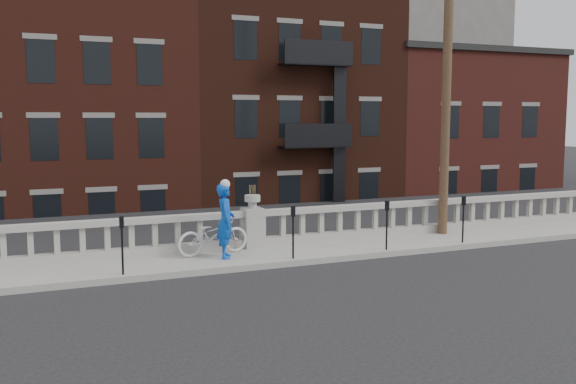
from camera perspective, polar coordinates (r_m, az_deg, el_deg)
name	(u,v)px	position (r m, az deg, el deg)	size (l,w,h in m)	color
ground	(313,286)	(14.59, 2.22, -8.35)	(120.00, 120.00, 0.00)	black
sidewalk	(265,256)	(17.25, -2.07, -5.73)	(32.00, 2.20, 0.15)	#9B9890
balustrade	(253,230)	(18.01, -3.16, -3.37)	(28.00, 0.34, 1.03)	#9B9890
planter_pedestal	(253,223)	(17.98, -3.17, -2.77)	(0.55, 0.55, 1.76)	#9B9890
lower_level	(144,138)	(36.39, -12.69, 4.72)	(80.00, 44.00, 20.80)	#605E59
utility_pole	(447,69)	(20.45, 13.95, 10.57)	(1.60, 0.28, 10.00)	#422D1E
parking_meter_b	(122,239)	(15.29, -14.54, -4.03)	(0.10, 0.09, 1.36)	black
parking_meter_c	(293,226)	(16.47, 0.45, -3.06)	(0.10, 0.09, 1.36)	black
parking_meter_d	(387,219)	(17.76, 8.78, -2.42)	(0.10, 0.09, 1.36)	black
parking_meter_e	(463,214)	(19.24, 15.32, -1.88)	(0.10, 0.09, 1.36)	black
bicycle	(213,235)	(17.14, -6.69, -3.80)	(0.70, 2.00, 1.05)	silver
cyclist	(225,221)	(16.63, -5.58, -2.57)	(0.71, 0.46, 1.94)	#0C47BB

